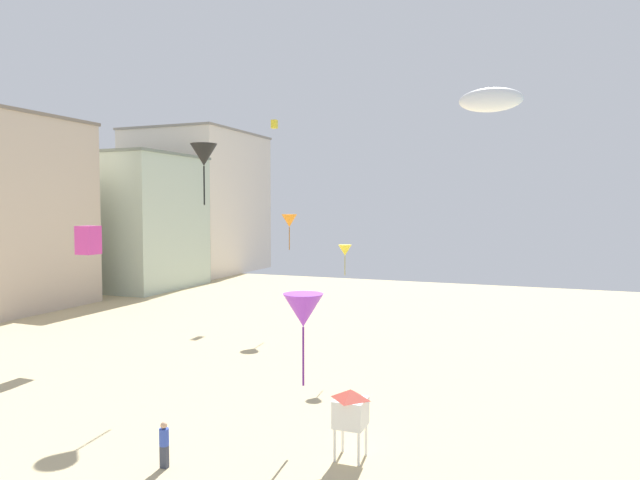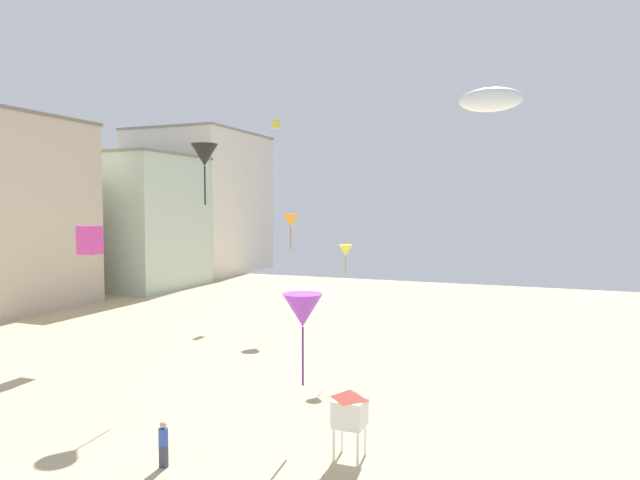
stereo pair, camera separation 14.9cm
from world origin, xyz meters
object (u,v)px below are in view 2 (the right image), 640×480
Objects in this scene: kite_magenta_box at (90,240)px; kite_purple_delta at (303,311)px; kite_white_parafoil at (491,100)px; kite_flyer at (163,442)px; kite_black_delta at (205,155)px; kite_yellow_delta at (346,250)px; lifeguard_stand at (350,409)px; kite_orange_delta at (291,221)px; kite_yellow_box at (276,124)px.

kite_purple_delta is (17.31, -7.06, -2.01)m from kite_magenta_box.
kite_white_parafoil is 1.46× the size of kite_magenta_box.
kite_flyer is 18.12m from kite_white_parafoil.
kite_yellow_delta is at bearing 31.61° from kite_black_delta.
kite_orange_delta is (-11.45, 20.03, 6.28)m from lifeguard_stand.
kite_magenta_box is (-13.73, 11.09, 6.19)m from kite_flyer.
kite_orange_delta is at bearing 55.92° from kite_magenta_box.
kite_white_parafoil is 0.77× the size of kite_black_delta.
kite_yellow_box is at bearing 84.19° from kite_magenta_box.
kite_flyer is 0.61× the size of kite_orange_delta.
lifeguard_stand is 13.45m from kite_white_parafoil.
kite_orange_delta is 1.06× the size of kite_white_parafoil.
kite_flyer is at bearing -96.71° from kite_yellow_delta.
kite_yellow_box is (-11.52, 32.79, 16.11)m from kite_flyer.
lifeguard_stand is (5.84, 3.06, 0.92)m from kite_flyer.
kite_magenta_box is at bearing -95.81° from kite_yellow_box.
kite_yellow_delta is at bearing 12.75° from kite_magenta_box.
kite_black_delta reaches higher than kite_flyer.
kite_white_parafoil is at bearing 32.82° from kite_purple_delta.
kite_magenta_box is (-19.57, 8.03, 5.27)m from lifeguard_stand.
kite_orange_delta is 3.40× the size of kite_yellow_box.
kite_yellow_delta is at bearing 142.93° from kite_white_parafoil.
lifeguard_stand is 4.09m from kite_purple_delta.
kite_flyer is 6.66m from lifeguard_stand.
lifeguard_stand is at bearing -129.53° from kite_white_parafoil.
kite_white_parafoil is 24.85m from kite_magenta_box.
kite_orange_delta is at bearing 115.75° from kite_purple_delta.
kite_yellow_delta is at bearing 99.99° from kite_purple_delta.
kite_purple_delta is (-2.26, 0.97, 3.26)m from lifeguard_stand.
kite_yellow_box is at bearing 131.40° from kite_white_parafoil.
kite_orange_delta is 11.32m from kite_yellow_delta.
kite_purple_delta is at bearing -64.25° from kite_orange_delta.
kite_magenta_box reaches higher than kite_purple_delta.
kite_purple_delta reaches higher than kite_flyer.
kite_black_delta is at bearing 175.93° from kite_flyer.
kite_yellow_delta is 10.83m from kite_purple_delta.
kite_black_delta is at bearing -73.68° from kite_yellow_box.
kite_orange_delta reaches higher than kite_purple_delta.
lifeguard_stand is 0.94× the size of kite_orange_delta.
lifeguard_stand is 1.00× the size of kite_white_parafoil.
kite_yellow_box is 24.78m from kite_yellow_delta.
kite_orange_delta is 1.55× the size of kite_magenta_box.
kite_magenta_box is 10.02m from kite_black_delta.
kite_purple_delta is at bearing -36.92° from kite_black_delta.
kite_white_parafoil is at bearing -48.60° from kite_yellow_box.
kite_yellow_box is 0.45× the size of kite_yellow_delta.
kite_flyer is 2.06× the size of kite_yellow_box.
lifeguard_stand is at bearing -70.33° from kite_yellow_delta.
kite_yellow_box is 0.22× the size of kite_purple_delta.
kite_white_parafoil is 11.44m from kite_purple_delta.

